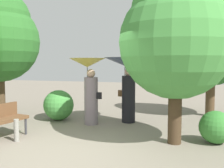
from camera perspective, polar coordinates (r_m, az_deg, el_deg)
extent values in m
plane|color=gray|center=(5.78, -9.18, -14.28)|extent=(40.00, 40.00, 0.00)
cylinder|color=gray|center=(8.08, -4.50, -3.63)|extent=(0.41, 0.41, 1.43)
sphere|color=tan|center=(8.01, -4.54, 2.28)|extent=(0.26, 0.26, 0.26)
cylinder|color=#333338|center=(8.07, -5.31, 0.78)|extent=(0.02, 0.02, 0.80)
cone|color=#D8C64C|center=(8.06, -5.34, 4.58)|extent=(1.09, 1.09, 0.27)
cube|color=black|center=(7.95, -2.79, -2.52)|extent=(0.14, 0.10, 0.20)
cylinder|color=black|center=(8.35, 3.57, -3.26)|extent=(0.42, 0.42, 1.46)
sphere|color=tan|center=(8.28, 3.60, 2.58)|extent=(0.26, 0.26, 0.26)
cylinder|color=#333338|center=(8.33, 2.77, 1.10)|extent=(0.02, 0.02, 0.81)
cone|color=#38476B|center=(8.32, 2.78, 4.81)|extent=(1.31, 1.31, 0.27)
cube|color=brown|center=(8.42, 1.83, -1.99)|extent=(0.14, 0.10, 0.20)
cylinder|color=#38383D|center=(7.36, -18.03, -8.57)|extent=(0.06, 0.06, 0.44)
cylinder|color=#38383D|center=(7.60, -19.85, -8.21)|extent=(0.06, 0.06, 0.44)
cube|color=brown|center=(6.99, -22.99, -7.38)|extent=(0.69, 1.55, 0.08)
cylinder|color=#42301E|center=(6.21, 13.47, 1.59)|extent=(0.31, 0.31, 3.11)
sphere|color=#428C3D|center=(6.22, 13.60, 8.75)|extent=(2.58, 2.58, 2.58)
sphere|color=#428C3D|center=(6.30, 13.71, 14.39)|extent=(2.07, 2.07, 2.07)
cylinder|color=#4C3823|center=(9.89, 20.45, 2.43)|extent=(0.31, 0.31, 3.10)
sphere|color=#235B23|center=(9.90, 20.57, 6.91)|extent=(2.49, 2.49, 2.49)
sphere|color=#235B23|center=(9.95, 20.67, 10.48)|extent=(1.99, 1.99, 1.99)
sphere|color=#387F33|center=(6.66, 21.36, -8.62)|extent=(0.76, 0.76, 0.76)
sphere|color=#428C3D|center=(8.86, -11.38, -4.46)|extent=(0.98, 0.98, 0.98)
cylinder|color=gray|center=(6.77, -19.82, -9.34)|extent=(0.12, 0.12, 0.54)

